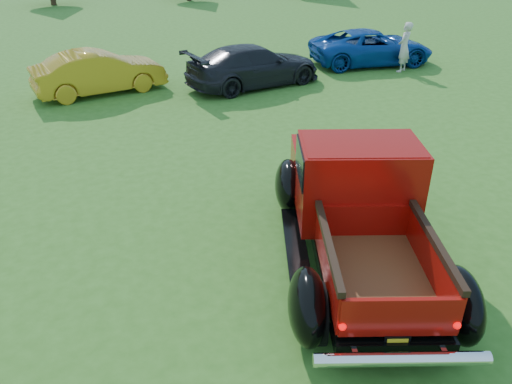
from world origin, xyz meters
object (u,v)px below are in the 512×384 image
(show_car_grey, at_px, (254,66))
(show_car_blue, at_px, (371,47))
(pickup_truck, at_px, (355,201))
(spectator, at_px, (404,47))
(show_car_yellow, at_px, (99,72))

(show_car_grey, xyz_separation_m, show_car_blue, (5.30, 1.19, -0.02))
(show_car_blue, bearing_deg, pickup_truck, 153.95)
(pickup_truck, relative_size, show_car_grey, 1.20)
(spectator, bearing_deg, show_car_grey, -36.73)
(spectator, bearing_deg, show_car_yellow, -40.76)
(pickup_truck, height_order, show_car_grey, pickup_truck)
(pickup_truck, bearing_deg, show_car_blue, 76.23)
(show_car_grey, relative_size, show_car_blue, 0.99)
(show_car_yellow, bearing_deg, spectator, -106.88)
(show_car_yellow, height_order, spectator, spectator)
(show_car_grey, xyz_separation_m, spectator, (5.83, -0.16, 0.21))
(show_car_yellow, relative_size, show_car_blue, 0.88)
(show_car_grey, bearing_deg, show_car_yellow, 68.05)
(show_car_blue, height_order, spectator, spectator)
(show_car_grey, distance_m, spectator, 5.84)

